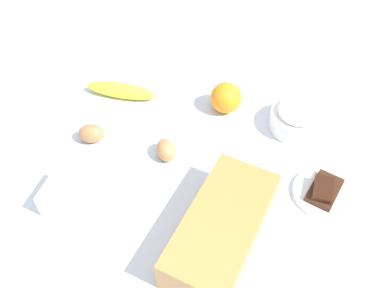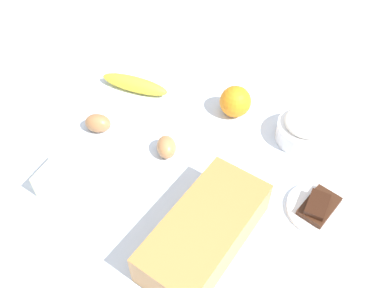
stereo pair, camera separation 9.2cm
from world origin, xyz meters
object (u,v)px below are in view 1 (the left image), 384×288
Objects in this scene: orange_fruit at (226,98)px; egg_near_butter at (91,133)px; banana at (121,90)px; butter_block at (63,194)px; egg_beside_bowl at (166,150)px; loaf_pan at (222,228)px; chocolate_plate at (324,192)px; flour_bowl at (298,117)px.

orange_fruit is 0.34m from egg_near_butter.
banana is 2.11× the size of butter_block.
banana is at bearing -172.08° from egg_near_butter.
egg_near_butter is 1.04× the size of egg_beside_bowl.
egg_near_butter is at bearing -80.25° from egg_beside_bowl.
egg_beside_bowl is (-0.14, -0.20, -0.02)m from loaf_pan.
loaf_pan is at bearing 21.40° from orange_fruit.
banana is 3.13× the size of egg_beside_bowl.
loaf_pan is 0.25m from chocolate_plate.
orange_fruit is (-0.07, 0.27, 0.02)m from banana.
egg_beside_bowl reaches higher than chocolate_plate.
butter_block is 1.48× the size of egg_beside_bowl.
flour_bowl reaches higher than egg_near_butter.
egg_beside_bowl is at bearing -47.46° from flour_bowl.
orange_fruit reaches higher than banana.
loaf_pan reaches higher than butter_block.
chocolate_plate is at bearing 32.57° from flour_bowl.
orange_fruit is 1.25× the size of egg_near_butter.
egg_beside_bowl is 0.35m from chocolate_plate.
chocolate_plate is (0.17, 0.11, -0.02)m from flour_bowl.
chocolate_plate is at bearing 97.95° from egg_beside_bowl.
flour_bowl is (-0.36, 0.04, -0.01)m from loaf_pan.
egg_near_butter is at bearing -162.87° from butter_block.
flour_bowl is 0.56m from butter_block.
banana is at bearing -167.28° from butter_block.
chocolate_plate is (0.08, 0.56, -0.01)m from banana.
loaf_pan is 1.48× the size of banana.
flour_bowl is 0.49m from egg_near_butter.
egg_near_butter is (0.17, 0.02, 0.00)m from banana.
butter_block is (0.34, 0.08, 0.01)m from banana.
flour_bowl reaches higher than chocolate_plate.
butter_block is (0.41, -0.19, -0.01)m from orange_fruit.
butter_block is at bearing -40.96° from flour_bowl.
loaf_pan is 2.17× the size of chocolate_plate.
chocolate_plate is at bearing 117.89° from butter_block.
egg_beside_bowl is at bearing 56.90° from banana.
loaf_pan is 2.15× the size of flour_bowl.
banana is at bearing -98.68° from chocolate_plate.
orange_fruit is 0.45m from butter_block.
orange_fruit is at bearing 163.56° from egg_beside_bowl.
orange_fruit is at bearing -157.94° from loaf_pan.
flour_bowl is at bearing 132.54° from egg_beside_bowl.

